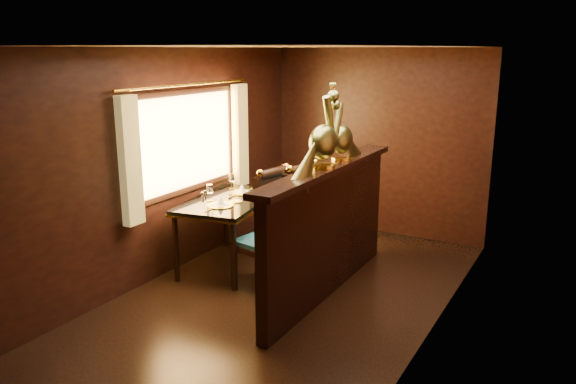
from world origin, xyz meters
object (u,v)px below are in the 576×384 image
(chair_left, at_px, (268,226))
(peacock_right, at_px, (342,127))
(dining_table, at_px, (228,205))
(peacock_left, at_px, (323,127))
(chair_right, at_px, (296,225))

(chair_left, bearing_deg, peacock_right, 52.10)
(dining_table, distance_m, peacock_right, 1.65)
(chair_left, distance_m, peacock_right, 1.27)
(peacock_left, distance_m, peacock_right, 0.44)
(chair_right, distance_m, peacock_left, 1.08)
(chair_left, bearing_deg, dining_table, 165.74)
(dining_table, distance_m, chair_left, 0.83)
(chair_left, bearing_deg, peacock_left, 18.34)
(dining_table, relative_size, chair_left, 1.11)
(peacock_left, xyz_separation_m, peacock_right, (0.00, 0.43, -0.06))
(dining_table, height_order, peacock_left, peacock_left)
(dining_table, xyz_separation_m, chair_left, (0.75, -0.35, -0.04))
(chair_right, relative_size, peacock_left, 1.73)
(dining_table, xyz_separation_m, peacock_left, (1.33, -0.27, 1.03))
(dining_table, bearing_deg, peacock_right, -2.73)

